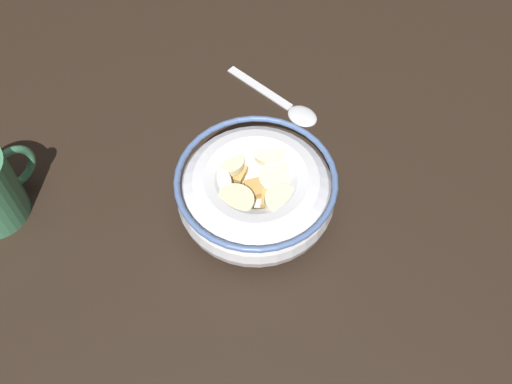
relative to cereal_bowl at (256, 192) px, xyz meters
The scene contains 3 objects.
ground_plane 3.99cm from the cereal_bowl, 44.72° to the right, with size 133.54×133.54×2.00cm, color black.
cereal_bowl is the anchor object (origin of this frame).
spoon 14.29cm from the cereal_bowl, 26.10° to the left, with size 2.83×12.91×0.80cm.
Camera 1 is at (-23.55, -21.22, 51.10)cm, focal length 41.57 mm.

